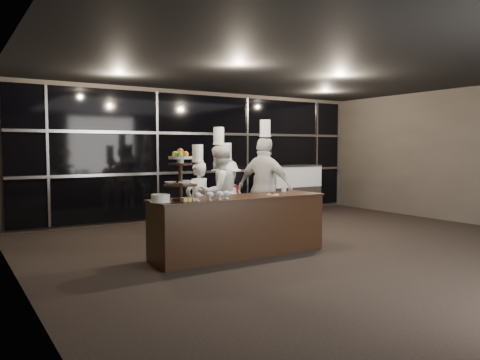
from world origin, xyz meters
TOP-DOWN VIEW (x-y plane):
  - room at (0.00, 0.00)m, footprint 10.00×10.00m
  - window_wall at (0.00, 4.94)m, footprint 8.60×0.10m
  - buffet_counter at (-1.38, 1.21)m, footprint 2.84×0.74m
  - display_stand at (-2.38, 1.21)m, footprint 0.48×0.48m
  - compotes at (-1.96, 0.99)m, footprint 0.59×0.11m
  - layer_cake at (-2.71, 1.16)m, footprint 0.30×0.30m
  - pastry_squares at (-2.34, 1.04)m, footprint 0.19×0.13m
  - small_plate at (-0.81, 1.11)m, footprint 0.20×0.20m
  - chef_cup at (-0.32, 1.46)m, footprint 0.08×0.08m
  - display_case at (2.15, 4.30)m, footprint 1.44×0.63m
  - chef_a at (-1.49, 2.39)m, footprint 0.59×0.45m
  - chef_b at (-1.12, 2.29)m, footprint 0.93×0.77m
  - chef_c at (-0.96, 2.31)m, footprint 1.07×0.82m
  - chef_d at (-0.30, 2.04)m, footprint 0.88×1.19m

SIDE VIEW (x-z plane):
  - buffet_counter at x=-1.38m, z-range 0.01..0.93m
  - display_case at x=2.15m, z-range 0.07..1.31m
  - chef_c at x=-0.96m, z-range -0.14..1.62m
  - chef_a at x=-1.49m, z-range -0.11..1.62m
  - chef_b at x=-1.12m, z-range -0.14..1.90m
  - small_plate at x=-0.81m, z-range 0.91..0.96m
  - pastry_squares at x=-2.34m, z-range 0.92..0.97m
  - chef_d at x=-0.30m, z-range -0.14..2.04m
  - chef_cup at x=-0.32m, z-range 0.92..0.99m
  - layer_cake at x=-2.71m, z-range 0.92..1.03m
  - compotes at x=-1.96m, z-range 0.94..1.06m
  - display_stand at x=-2.38m, z-range 0.97..1.71m
  - room at x=0.00m, z-range -3.50..6.50m
  - window_wall at x=0.00m, z-range 0.10..2.90m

